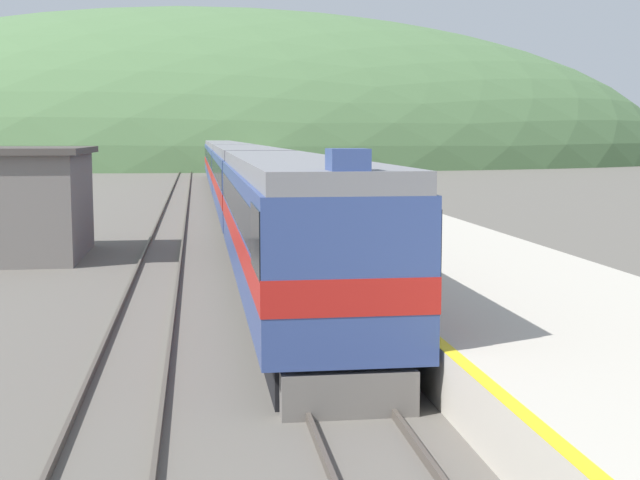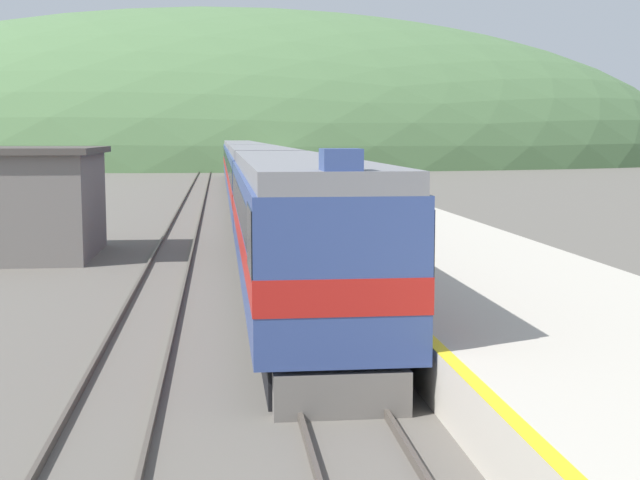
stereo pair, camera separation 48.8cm
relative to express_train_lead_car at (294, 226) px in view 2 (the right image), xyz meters
The scene contains 9 objects.
track_main 46.88m from the express_train_lead_car, 90.00° to the left, with size 1.52×180.00×0.16m.
track_siding 47.03m from the express_train_lead_car, 94.67° to the left, with size 1.52×180.00×0.16m.
platform 27.37m from the express_train_lead_car, 79.16° to the left, with size 7.14×140.00×1.09m.
distant_hills 123.25m from the express_train_lead_car, 90.00° to the left, with size 155.28×69.88×49.50m.
station_shed 15.22m from the express_train_lead_car, 130.61° to the left, with size 6.69×7.16×4.21m.
express_train_lead_car is the anchor object (origin of this frame).
carriage_second 22.08m from the express_train_lead_car, 90.00° to the left, with size 2.98×22.14×4.09m.
carriage_third 45.09m from the express_train_lead_car, 90.00° to the left, with size 2.98×22.14×4.09m.
carriage_fourth 68.11m from the express_train_lead_car, 90.00° to the left, with size 2.98×22.14×4.09m.
Camera 2 is at (-1.98, -0.53, 4.66)m, focal length 50.00 mm.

